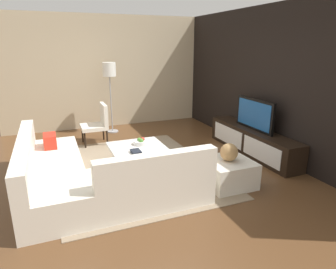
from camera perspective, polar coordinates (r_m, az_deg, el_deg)
ground_plane at (r=5.13m, az=-6.27°, el=-7.10°), size 14.00×14.00×0.00m
feature_wall_back at (r=6.03m, az=19.11°, el=9.53°), size 6.40×0.12×2.80m
side_wall_left at (r=7.89m, az=-11.71°, el=11.64°), size 0.12×5.20×2.80m
area_rug at (r=5.22m, az=-6.58°, el=-6.63°), size 3.31×2.56×0.01m
media_console at (r=6.08m, az=15.91°, el=-1.27°), size 2.35×0.45×0.50m
television at (r=5.94m, az=16.33°, el=3.78°), size 1.06×0.06×0.60m
sectional_couch at (r=4.39m, az=-15.36°, el=-7.85°), size 2.51×2.42×0.82m
coffee_table at (r=5.17m, az=-5.58°, el=-4.48°), size 1.07×0.94×0.38m
accent_chair_near at (r=6.56m, az=-13.29°, el=2.41°), size 0.53×0.54×0.87m
floor_lamp at (r=7.24m, az=-11.23°, el=11.35°), size 0.31×0.31×1.69m
ottoman at (r=4.66m, az=11.43°, el=-7.22°), size 0.70×0.70×0.40m
fruit_bowl at (r=5.28m, az=-5.17°, el=-1.43°), size 0.28×0.28×0.12m
decorative_ball at (r=4.54m, az=11.68°, el=-3.36°), size 0.27×0.27×0.27m
book_stack at (r=4.87m, az=-6.22°, el=-3.30°), size 0.21×0.15×0.05m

